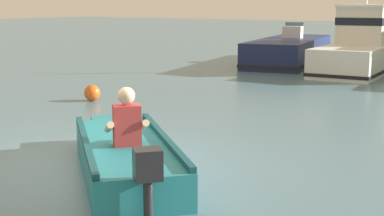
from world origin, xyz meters
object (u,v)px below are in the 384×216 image
at_px(moored_boat_navy, 289,51).
at_px(rowboat_with_person, 125,155).
at_px(moored_boat_white, 364,47).
at_px(mooring_buoy, 92,93).

bearing_deg(moored_boat_navy, rowboat_with_person, -73.74).
xyz_separation_m(rowboat_with_person, moored_boat_navy, (-4.05, 13.88, 0.18)).
height_order(moored_boat_navy, moored_boat_white, moored_boat_white).
relative_size(rowboat_with_person, mooring_buoy, 8.66).
height_order(rowboat_with_person, mooring_buoy, rowboat_with_person).
bearing_deg(moored_boat_white, rowboat_with_person, -85.56).
relative_size(moored_boat_navy, mooring_buoy, 18.01).
distance_m(rowboat_with_person, moored_boat_navy, 14.46).
distance_m(moored_boat_navy, mooring_buoy, 10.08).
height_order(moored_boat_white, mooring_buoy, moored_boat_white).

